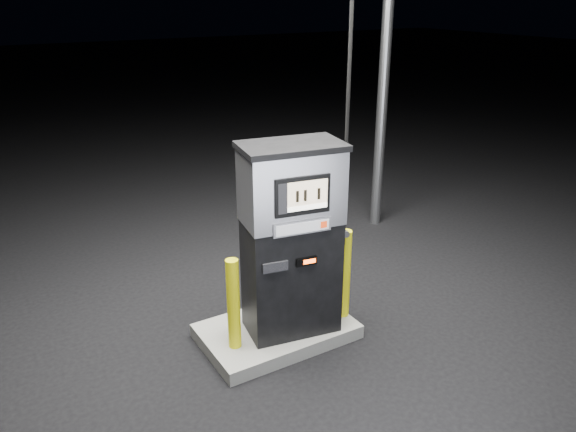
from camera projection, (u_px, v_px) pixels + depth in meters
ground at (277, 337)px, 6.11m from camera, size 80.00×80.00×0.00m
pump_island at (277, 331)px, 6.08m from camera, size 1.60×1.00×0.15m
fuel_dispenser at (292, 239)px, 5.64m from camera, size 1.16×0.76×4.19m
bollard_left at (233, 304)px, 5.52m from camera, size 0.16×0.16×0.97m
bollard_right at (344, 274)px, 6.07m from camera, size 0.16×0.16×1.01m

